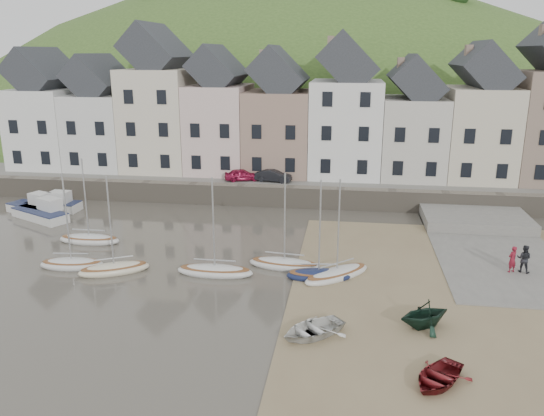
% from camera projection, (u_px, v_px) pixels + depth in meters
% --- Properties ---
extents(ground, '(160.00, 160.00, 0.00)m').
position_uv_depth(ground, '(257.00, 286.00, 31.40)').
color(ground, '#454036').
rests_on(ground, ground).
extents(quay_land, '(90.00, 30.00, 1.50)m').
position_uv_depth(quay_land, '(305.00, 164.00, 61.61)').
color(quay_land, '#3A5622').
rests_on(quay_land, ground).
extents(quay_street, '(70.00, 7.00, 0.10)m').
position_uv_depth(quay_street, '(294.00, 180.00, 50.45)').
color(quay_street, slate).
rests_on(quay_street, quay_land).
extents(seawall, '(70.00, 1.20, 1.80)m').
position_uv_depth(seawall, '(290.00, 197.00, 47.31)').
color(seawall, slate).
rests_on(seawall, ground).
extents(beach, '(18.00, 26.00, 0.06)m').
position_uv_depth(beach, '(453.00, 297.00, 29.87)').
color(beach, '#816D4E').
rests_on(beach, ground).
extents(slipway, '(8.00, 18.00, 0.12)m').
position_uv_depth(slipway, '(493.00, 250.00, 36.91)').
color(slipway, slate).
rests_on(slipway, ground).
extents(hillside, '(134.40, 84.00, 84.00)m').
position_uv_depth(hillside, '(288.00, 237.00, 94.12)').
color(hillside, '#3A5622').
rests_on(hillside, ground).
extents(townhouse_terrace, '(61.05, 8.00, 13.93)m').
position_uv_depth(townhouse_terrace, '(317.00, 114.00, 51.93)').
color(townhouse_terrace, silver).
rests_on(townhouse_terrace, quay_land).
extents(sailboat_0, '(4.47, 1.55, 6.32)m').
position_uv_depth(sailboat_0, '(89.00, 239.00, 38.46)').
color(sailboat_0, silver).
rests_on(sailboat_0, ground).
extents(sailboat_1, '(4.18, 1.95, 6.32)m').
position_uv_depth(sailboat_1, '(72.00, 264.00, 33.98)').
color(sailboat_1, silver).
rests_on(sailboat_1, ground).
extents(sailboat_2, '(4.49, 3.34, 6.32)m').
position_uv_depth(sailboat_2, '(114.00, 269.00, 33.20)').
color(sailboat_2, beige).
rests_on(sailboat_2, ground).
extents(sailboat_3, '(4.74, 1.50, 6.32)m').
position_uv_depth(sailboat_3, '(215.00, 271.00, 32.91)').
color(sailboat_3, silver).
rests_on(sailboat_3, ground).
extents(sailboat_4, '(4.72, 2.00, 6.32)m').
position_uv_depth(sailboat_4, '(284.00, 264.00, 33.96)').
color(sailboat_4, silver).
rests_on(sailboat_4, ground).
extents(sailboat_5, '(4.02, 1.91, 6.32)m').
position_uv_depth(sailboat_5, '(319.00, 275.00, 32.29)').
color(sailboat_5, '#161F45').
rests_on(sailboat_5, ground).
extents(sailboat_6, '(4.54, 4.38, 6.32)m').
position_uv_depth(sailboat_6, '(337.00, 274.00, 32.43)').
color(sailboat_6, silver).
rests_on(sailboat_6, ground).
extents(motorboat_0, '(5.69, 3.99, 1.70)m').
position_uv_depth(motorboat_0, '(42.00, 212.00, 43.81)').
color(motorboat_0, silver).
rests_on(motorboat_0, ground).
extents(motorboat_1, '(4.91, 3.26, 1.70)m').
position_uv_depth(motorboat_1, '(34.00, 206.00, 45.49)').
color(motorboat_1, silver).
rests_on(motorboat_1, ground).
extents(motorboat_2, '(4.59, 1.91, 1.70)m').
position_uv_depth(motorboat_2, '(55.00, 204.00, 46.21)').
color(motorboat_2, silver).
rests_on(motorboat_2, ground).
extents(rowboat_white, '(4.08, 3.99, 0.69)m').
position_uv_depth(rowboat_white, '(312.00, 329.00, 25.68)').
color(rowboat_white, silver).
rests_on(rowboat_white, beach).
extents(rowboat_green, '(3.51, 3.38, 1.43)m').
position_uv_depth(rowboat_green, '(424.00, 314.00, 26.38)').
color(rowboat_green, black).
rests_on(rowboat_green, beach).
extents(rowboat_red, '(3.47, 3.68, 0.62)m').
position_uv_depth(rowboat_red, '(438.00, 377.00, 21.96)').
color(rowboat_red, maroon).
rests_on(rowboat_red, beach).
extents(person_red, '(0.73, 0.66, 1.66)m').
position_uv_depth(person_red, '(512.00, 259.00, 32.85)').
color(person_red, maroon).
rests_on(person_red, slipway).
extents(person_dark, '(1.04, 0.95, 1.73)m').
position_uv_depth(person_dark, '(524.00, 259.00, 32.85)').
color(person_dark, black).
rests_on(person_dark, slipway).
extents(car_left, '(3.50, 2.26, 1.11)m').
position_uv_depth(car_left, '(242.00, 175.00, 49.99)').
color(car_left, '#A0173D').
rests_on(car_left, quay_street).
extents(car_right, '(3.48, 1.65, 1.10)m').
position_uv_depth(car_right, '(273.00, 176.00, 49.59)').
color(car_right, black).
rests_on(car_right, quay_street).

